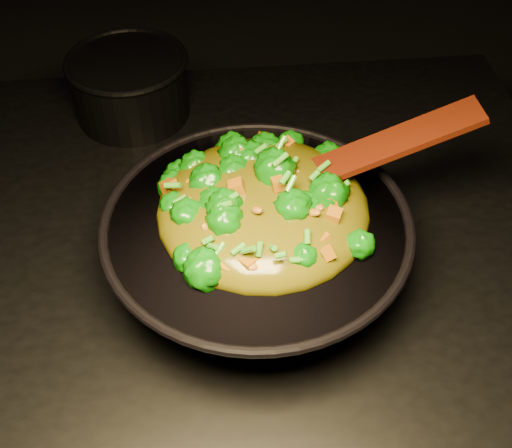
{
  "coord_description": "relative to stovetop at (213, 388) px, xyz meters",
  "views": [
    {
      "loc": [
        0.02,
        -0.65,
        1.61
      ],
      "look_at": [
        0.08,
        -0.07,
        1.0
      ],
      "focal_mm": 45.0,
      "sensor_mm": 36.0,
      "label": 1
    }
  ],
  "objects": [
    {
      "name": "wok",
      "position": [
        0.08,
        -0.08,
        0.51
      ],
      "size": [
        0.46,
        0.46,
        0.11
      ],
      "primitive_type": null,
      "rotation": [
        0.0,
        0.0,
        -0.17
      ],
      "color": "black",
      "rests_on": "stovetop"
    },
    {
      "name": "stovetop",
      "position": [
        0.0,
        0.0,
        0.0
      ],
      "size": [
        1.2,
        0.9,
        0.9
      ],
      "primitive_type": "cube",
      "color": "black",
      "rests_on": "ground"
    },
    {
      "name": "stir_fry",
      "position": [
        0.09,
        -0.07,
        0.61
      ],
      "size": [
        0.32,
        0.32,
        0.1
      ],
      "primitive_type": null,
      "rotation": [
        0.0,
        0.0,
        0.17
      ],
      "color": "#0F6707",
      "rests_on": "wok"
    },
    {
      "name": "spatula",
      "position": [
        0.21,
        -0.04,
        0.62
      ],
      "size": [
        0.32,
        0.06,
        0.13
      ],
      "primitive_type": "cube",
      "rotation": [
        0.0,
        -0.38,
        0.03
      ],
      "color": "#3B1906",
      "rests_on": "wok"
    },
    {
      "name": "back_pot",
      "position": [
        -0.1,
        0.32,
        0.51
      ],
      "size": [
        0.23,
        0.23,
        0.12
      ],
      "primitive_type": "cylinder",
      "rotation": [
        0.0,
        0.0,
        0.15
      ],
      "color": "black",
      "rests_on": "stovetop"
    }
  ]
}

